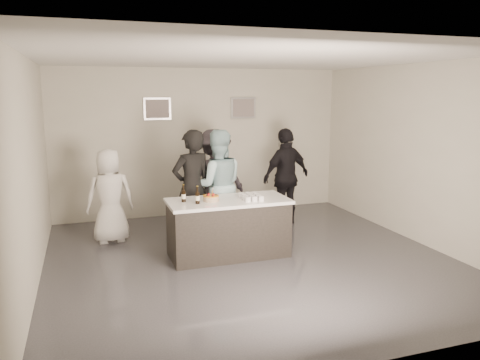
{
  "coord_description": "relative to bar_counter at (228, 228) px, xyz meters",
  "views": [
    {
      "loc": [
        -2.32,
        -6.41,
        2.52
      ],
      "look_at": [
        0.0,
        0.5,
        1.15
      ],
      "focal_mm": 35.0,
      "sensor_mm": 36.0,
      "label": 1
    }
  ],
  "objects": [
    {
      "name": "cake",
      "position": [
        -0.27,
        -0.0,
        0.49
      ],
      "size": [
        0.24,
        0.24,
        0.07
      ],
      "primitive_type": "cylinder",
      "color": "orange",
      "rests_on": "bar_counter"
    },
    {
      "name": "wall_left",
      "position": [
        -2.74,
        -0.28,
        1.05
      ],
      "size": [
        0.04,
        6.0,
        3.0
      ],
      "primitive_type": "cube",
      "color": "beige",
      "rests_on": "ground"
    },
    {
      "name": "beer_bottle_b",
      "position": [
        -0.51,
        -0.12,
        0.58
      ],
      "size": [
        0.07,
        0.07,
        0.26
      ],
      "primitive_type": "cylinder",
      "color": "black",
      "rests_on": "bar_counter"
    },
    {
      "name": "ceiling",
      "position": [
        0.26,
        -0.28,
        2.55
      ],
      "size": [
        6.0,
        6.0,
        0.0
      ],
      "primitive_type": "plane",
      "rotation": [
        3.14,
        0.0,
        0.0
      ],
      "color": "white"
    },
    {
      "name": "wall_front",
      "position": [
        0.26,
        -3.28,
        1.05
      ],
      "size": [
        6.0,
        0.04,
        3.0
      ],
      "primitive_type": "cube",
      "color": "beige",
      "rests_on": "ground"
    },
    {
      "name": "picture_left",
      "position": [
        -0.64,
        2.69,
        1.75
      ],
      "size": [
        0.54,
        0.04,
        0.44
      ],
      "primitive_type": "cube",
      "color": "#B2B2B7",
      "rests_on": "wall_back"
    },
    {
      "name": "floor",
      "position": [
        0.26,
        -0.28,
        -0.45
      ],
      "size": [
        6.0,
        6.0,
        0.0
      ],
      "primitive_type": "plane",
      "color": "#3D3D42",
      "rests_on": "ground"
    },
    {
      "name": "person_guest_back",
      "position": [
        0.25,
        1.74,
        0.47
      ],
      "size": [
        1.2,
        0.7,
        1.84
      ],
      "primitive_type": "imported",
      "rotation": [
        0.0,
        0.0,
        3.15
      ],
      "color": "#322D36",
      "rests_on": "ground"
    },
    {
      "name": "tumbler_cluster",
      "position": [
        0.34,
        -0.09,
        0.49
      ],
      "size": [
        0.3,
        0.4,
        0.08
      ],
      "primitive_type": "cube",
      "color": "orange",
      "rests_on": "bar_counter"
    },
    {
      "name": "wall_right",
      "position": [
        3.26,
        -0.28,
        1.05
      ],
      "size": [
        0.04,
        6.0,
        3.0
      ],
      "primitive_type": "cube",
      "color": "beige",
      "rests_on": "ground"
    },
    {
      "name": "bar_counter",
      "position": [
        0.0,
        0.0,
        0.0
      ],
      "size": [
        1.86,
        0.86,
        0.9
      ],
      "primitive_type": "cube",
      "color": "white",
      "rests_on": "ground"
    },
    {
      "name": "wall_back",
      "position": [
        0.26,
        2.72,
        1.05
      ],
      "size": [
        6.0,
        0.04,
        3.0
      ],
      "primitive_type": "cube",
      "color": "beige",
      "rests_on": "ground"
    },
    {
      "name": "person_guest_right",
      "position": [
        1.59,
        1.39,
        0.48
      ],
      "size": [
        1.18,
        0.77,
        1.86
      ],
      "primitive_type": "imported",
      "rotation": [
        0.0,
        0.0,
        3.46
      ],
      "color": "black",
      "rests_on": "ground"
    },
    {
      "name": "candles",
      "position": [
        -0.35,
        -0.34,
        0.45
      ],
      "size": [
        0.24,
        0.08,
        0.01
      ],
      "primitive_type": "cube",
      "color": "pink",
      "rests_on": "bar_counter"
    },
    {
      "name": "beer_bottle_a",
      "position": [
        -0.68,
        0.06,
        0.58
      ],
      "size": [
        0.07,
        0.07,
        0.26
      ],
      "primitive_type": "cylinder",
      "color": "black",
      "rests_on": "bar_counter"
    },
    {
      "name": "person_main_blue",
      "position": [
        0.07,
        0.85,
        0.5
      ],
      "size": [
        1.01,
        0.83,
        1.91
      ],
      "primitive_type": "imported",
      "rotation": [
        0.0,
        0.0,
        3.02
      ],
      "color": "#9FC8D0",
      "rests_on": "ground"
    },
    {
      "name": "picture_right",
      "position": [
        1.16,
        2.69,
        1.75
      ],
      "size": [
        0.54,
        0.04,
        0.44
      ],
      "primitive_type": "cube",
      "color": "#B2B2B7",
      "rests_on": "wall_back"
    },
    {
      "name": "person_main_black",
      "position": [
        -0.4,
        0.72,
        0.52
      ],
      "size": [
        0.8,
        0.63,
        1.93
      ],
      "primitive_type": "imported",
      "rotation": [
        0.0,
        0.0,
        3.4
      ],
      "color": "black",
      "rests_on": "ground"
    },
    {
      "name": "person_guest_left",
      "position": [
        -1.69,
        1.3,
        0.35
      ],
      "size": [
        0.81,
        0.55,
        1.61
      ],
      "primitive_type": "imported",
      "rotation": [
        0.0,
        0.0,
        3.19
      ],
      "color": "silver",
      "rests_on": "ground"
    }
  ]
}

